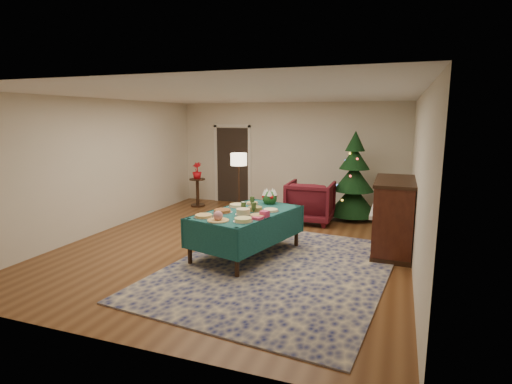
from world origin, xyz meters
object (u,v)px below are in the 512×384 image
(gift_box, at_px, (265,214))
(potted_plant, at_px, (197,174))
(buffet_table, at_px, (246,220))
(christmas_tree, at_px, (354,180))
(floor_lamp, at_px, (239,163))
(armchair, at_px, (310,200))
(side_table, at_px, (198,193))
(piano, at_px, (393,217))

(gift_box, bearing_deg, potted_plant, 131.65)
(buffet_table, relative_size, gift_box, 17.96)
(potted_plant, xyz_separation_m, christmas_tree, (4.02, 0.04, 0.05))
(gift_box, xyz_separation_m, christmas_tree, (1.01, 3.43, 0.10))
(floor_lamp, relative_size, christmas_tree, 0.75)
(armchair, distance_m, potted_plant, 3.24)
(buffet_table, bearing_deg, side_table, 129.66)
(buffet_table, relative_size, christmas_tree, 1.07)
(potted_plant, distance_m, piano, 5.37)
(gift_box, xyz_separation_m, side_table, (-3.01, 3.39, -0.45))
(gift_box, xyz_separation_m, piano, (1.92, 1.28, -0.19))
(floor_lamp, height_order, side_table, floor_lamp)
(side_table, relative_size, piano, 0.50)
(buffet_table, xyz_separation_m, armchair, (0.56, 2.53, -0.10))
(potted_plant, height_order, christmas_tree, christmas_tree)
(buffet_table, xyz_separation_m, potted_plant, (-2.61, 3.14, 0.25))
(gift_box, height_order, potted_plant, potted_plant)
(potted_plant, bearing_deg, armchair, -11.00)
(armchair, bearing_deg, potted_plant, -11.66)
(buffet_table, xyz_separation_m, side_table, (-2.61, 3.14, -0.25))
(armchair, xyz_separation_m, potted_plant, (-3.16, 0.61, 0.35))
(buffet_table, height_order, potted_plant, potted_plant)
(buffet_table, height_order, christmas_tree, christmas_tree)
(christmas_tree, bearing_deg, floor_lamp, -159.63)
(gift_box, bearing_deg, floor_lamp, 120.32)
(buffet_table, xyz_separation_m, piano, (2.33, 1.04, 0.02))
(gift_box, height_order, armchair, armchair)
(buffet_table, height_order, armchair, armchair)
(side_table, bearing_deg, armchair, -11.00)
(piano, bearing_deg, armchair, 139.94)
(buffet_table, relative_size, floor_lamp, 1.43)
(side_table, bearing_deg, potted_plant, 0.00)
(buffet_table, bearing_deg, christmas_tree, 66.03)
(armchair, bearing_deg, buffet_table, 76.95)
(christmas_tree, xyz_separation_m, piano, (0.91, -2.15, -0.29))
(floor_lamp, bearing_deg, piano, -19.89)
(side_table, xyz_separation_m, christmas_tree, (4.02, 0.04, 0.55))
(side_table, bearing_deg, christmas_tree, 0.57)
(armchair, relative_size, floor_lamp, 0.67)
(christmas_tree, bearing_deg, armchair, -142.70)
(gift_box, distance_m, floor_lamp, 2.94)
(armchair, bearing_deg, piano, 139.28)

